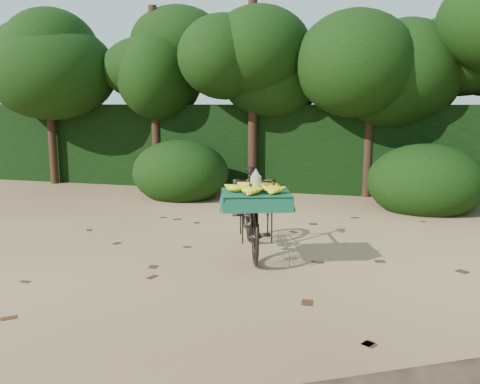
# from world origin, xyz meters

# --- Properties ---
(ground) EXTENTS (80.00, 80.00, 0.00)m
(ground) POSITION_xyz_m (0.00, 0.00, 0.00)
(ground) COLOR tan
(ground) RESTS_ON ground
(vendor_bicycle) EXTENTS (1.15, 1.88, 1.05)m
(vendor_bicycle) POSITION_xyz_m (-0.76, 1.08, 0.54)
(vendor_bicycle) COLOR black
(vendor_bicycle) RESTS_ON ground
(hedge_backdrop) EXTENTS (26.00, 1.80, 1.80)m
(hedge_backdrop) POSITION_xyz_m (0.00, 6.30, 0.90)
(hedge_backdrop) COLOR black
(hedge_backdrop) RESTS_ON ground
(tree_row) EXTENTS (14.50, 2.00, 4.00)m
(tree_row) POSITION_xyz_m (-0.65, 5.50, 2.00)
(tree_row) COLOR black
(tree_row) RESTS_ON ground
(bush_clumps) EXTENTS (8.80, 1.70, 0.90)m
(bush_clumps) POSITION_xyz_m (0.50, 4.30, 0.45)
(bush_clumps) COLOR black
(bush_clumps) RESTS_ON ground
(leaf_litter) EXTENTS (7.00, 7.30, 0.01)m
(leaf_litter) POSITION_xyz_m (0.00, 0.65, 0.01)
(leaf_litter) COLOR #432312
(leaf_litter) RESTS_ON ground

